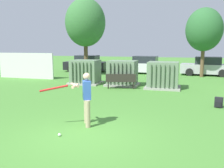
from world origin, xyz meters
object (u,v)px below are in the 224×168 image
at_px(transformer_mid_east, 163,76).
at_px(backpack, 219,103).
at_px(batter, 85,96).
at_px(parked_car_leftmost, 86,64).
at_px(parked_car_right_of_center, 206,67).
at_px(transformer_mid_west, 122,73).
at_px(parked_car_left_of_center, 144,65).
at_px(park_bench, 121,80).
at_px(transformer_west, 85,72).
at_px(sports_ball, 59,135).

distance_m(transformer_mid_east, backpack, 4.90).
bearing_deg(backpack, transformer_mid_east, 123.24).
bearing_deg(batter, transformer_mid_east, 76.53).
xyz_separation_m(parked_car_leftmost, parked_car_right_of_center, (11.21, 0.01, 0.00)).
height_order(transformer_mid_west, batter, batter).
xyz_separation_m(transformer_mid_east, parked_car_left_of_center, (-2.33, 7.66, -0.04)).
xyz_separation_m(transformer_mid_east, park_bench, (-2.42, -0.84, -0.25)).
bearing_deg(parked_car_leftmost, parked_car_right_of_center, 0.03).
relative_size(parked_car_leftmost, parked_car_right_of_center, 0.98).
bearing_deg(parked_car_leftmost, park_bench, -56.32).
relative_size(transformer_west, backpack, 4.77).
height_order(transformer_mid_west, transformer_mid_east, same).
bearing_deg(transformer_mid_east, transformer_west, 175.82).
distance_m(transformer_west, parked_car_leftmost, 7.88).
bearing_deg(backpack, transformer_mid_west, 139.74).
height_order(transformer_mid_west, sports_ball, transformer_mid_west).
bearing_deg(sports_ball, transformer_mid_east, 76.15).
bearing_deg(parked_car_right_of_center, batter, -107.72).
bearing_deg(parked_car_leftmost, batter, -68.05).
distance_m(batter, sports_ball, 1.53).
distance_m(transformer_mid_east, batter, 8.03).
relative_size(transformer_mid_west, backpack, 4.77).
distance_m(parked_car_leftmost, parked_car_right_of_center, 11.21).
distance_m(park_bench, batter, 6.99).
height_order(backpack, parked_car_right_of_center, parked_car_right_of_center).
relative_size(transformer_mid_east, batter, 1.21).
bearing_deg(park_bench, batter, -85.45).
height_order(parked_car_left_of_center, parked_car_right_of_center, same).
distance_m(batter, parked_car_right_of_center, 16.28).
bearing_deg(parked_car_right_of_center, parked_car_left_of_center, -179.47).
xyz_separation_m(transformer_mid_east, parked_car_right_of_center, (3.09, 7.71, -0.04)).
height_order(transformer_west, transformer_mid_east, same).
bearing_deg(transformer_mid_west, parked_car_leftmost, 126.99).
height_order(backpack, parked_car_leftmost, parked_car_leftmost).
bearing_deg(parked_car_leftmost, sports_ball, -70.48).
bearing_deg(park_bench, parked_car_right_of_center, 57.21).
bearing_deg(sports_ball, parked_car_right_of_center, 72.37).
relative_size(batter, parked_car_right_of_center, 0.40).
height_order(transformer_mid_west, parked_car_right_of_center, same).
distance_m(park_bench, backpack, 6.03).
xyz_separation_m(transformer_mid_west, park_bench, (0.20, -1.26, -0.25)).
xyz_separation_m(transformer_west, parked_car_right_of_center, (8.29, 7.33, -0.04)).
bearing_deg(park_bench, sports_ball, -88.50).
bearing_deg(park_bench, transformer_mid_east, 19.22).
distance_m(batter, parked_car_leftmost, 16.72).
height_order(batter, sports_ball, batter).
bearing_deg(transformer_mid_west, parked_car_right_of_center, 51.93).
bearing_deg(transformer_west, parked_car_right_of_center, 41.47).
bearing_deg(backpack, parked_car_leftmost, 132.49).
distance_m(transformer_mid_west, backpack, 6.96).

